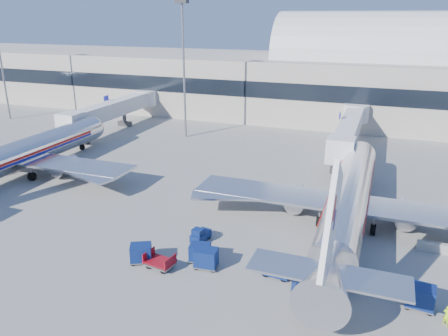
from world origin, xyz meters
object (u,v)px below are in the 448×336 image
at_px(ramp_worker, 447,316).
at_px(barrier_near, 435,248).
at_px(airliner_mid, 19,155).
at_px(cart_train_b, 200,252).
at_px(cart_open_red, 160,263).
at_px(mast_west, 183,50).
at_px(jetbridge_near, 350,127).
at_px(tug_right, 351,272).
at_px(tug_left, 200,235).
at_px(jetbridge_mid, 117,108).
at_px(cart_solo_near, 305,287).
at_px(airliner_main, 349,199).
at_px(cart_train_c, 141,253).
at_px(cart_solo_far, 421,297).
at_px(cart_train_a, 206,258).
at_px(tug_lead, 275,269).

bearing_deg(ramp_worker, barrier_near, -51.28).
relative_size(airliner_mid, ramp_worker, 24.15).
relative_size(cart_train_b, cart_open_red, 0.79).
distance_m(mast_west, ramp_worker, 55.89).
relative_size(jetbridge_near, tug_right, 11.49).
bearing_deg(tug_left, cart_open_red, 175.77).
height_order(jetbridge_mid, ramp_worker, jetbridge_mid).
bearing_deg(tug_right, barrier_near, 68.53).
xyz_separation_m(cart_solo_near, ramp_worker, (9.73, 0.26, -0.10)).
relative_size(airliner_main, jetbridge_near, 1.35).
distance_m(jetbridge_near, jetbridge_mid, 42.00).
bearing_deg(jetbridge_near, cart_train_c, -108.85).
bearing_deg(ramp_worker, jetbridge_near, -36.40).
xyz_separation_m(barrier_near, cart_solo_near, (-9.74, -10.78, 0.42)).
xyz_separation_m(airliner_main, cart_open_red, (-13.96, -13.50, -2.47)).
distance_m(mast_west, cart_solo_far, 53.76).
height_order(cart_train_a, ramp_worker, cart_train_a).
distance_m(cart_train_a, ramp_worker, 18.32).
bearing_deg(barrier_near, cart_solo_far, -100.26).
xyz_separation_m(cart_train_a, cart_train_b, (-0.90, 0.74, -0.06)).
height_order(mast_west, tug_right, mast_west).
bearing_deg(mast_west, tug_left, -62.66).
xyz_separation_m(barrier_near, ramp_worker, (-0.02, -10.53, 0.32)).
height_order(mast_west, tug_left, mast_west).
height_order(tug_left, cart_solo_near, cart_solo_near).
bearing_deg(tug_left, tug_right, -86.41).
bearing_deg(airliner_mid, tug_lead, -16.79).
distance_m(jetbridge_mid, barrier_near, 59.90).
bearing_deg(airliner_main, cart_solo_near, -97.47).
bearing_deg(cart_train_c, cart_open_red, -32.86).
bearing_deg(cart_train_b, cart_solo_far, -11.92).
relative_size(jetbridge_near, cart_open_red, 10.45).
bearing_deg(barrier_near, ramp_worker, -90.08).
height_order(tug_lead, tug_left, tug_lead).
relative_size(airliner_main, jetbridge_mid, 1.35).
bearing_deg(jetbridge_near, cart_solo_near, -89.05).
bearing_deg(ramp_worker, jetbridge_mid, 1.91).
height_order(airliner_mid, tug_left, airliner_mid).
relative_size(cart_train_c, cart_solo_far, 1.05).
relative_size(cart_train_a, ramp_worker, 1.35).
height_order(airliner_mid, tug_lead, airliner_mid).
xyz_separation_m(airliner_main, jetbridge_near, (-2.40, 26.30, 1.00)).
height_order(tug_left, cart_train_c, cart_train_c).
bearing_deg(cart_solo_far, ramp_worker, -34.56).
xyz_separation_m(tug_lead, cart_train_b, (-6.69, -0.06, 0.19)).
bearing_deg(tug_right, airliner_mid, -170.54).
bearing_deg(cart_solo_far, cart_open_red, -168.63).
bearing_deg(cart_train_b, ramp_worker, -16.03).
height_order(jetbridge_mid, cart_open_red, jetbridge_mid).
bearing_deg(tug_lead, mast_west, 131.01).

